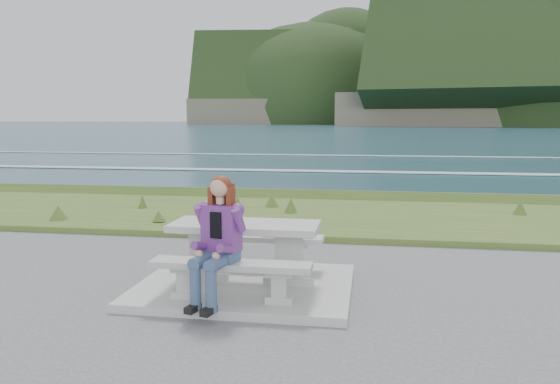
{
  "coord_description": "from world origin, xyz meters",
  "views": [
    {
      "loc": [
        1.5,
        -6.39,
        2.11
      ],
      "look_at": [
        0.23,
        1.2,
        1.08
      ],
      "focal_mm": 35.0,
      "sensor_mm": 36.0,
      "label": 1
    }
  ],
  "objects_px": {
    "picnic_table": "(245,236)",
    "seated_woman": "(215,258)",
    "bench_landward": "(231,270)",
    "bench_seaward": "(257,242)"
  },
  "relations": [
    {
      "from": "bench_seaward",
      "to": "seated_woman",
      "type": "distance_m",
      "value": 1.55
    },
    {
      "from": "bench_landward",
      "to": "bench_seaward",
      "type": "distance_m",
      "value": 1.4
    },
    {
      "from": "seated_woman",
      "to": "bench_seaward",
      "type": "bearing_deg",
      "value": 98.93
    },
    {
      "from": "bench_seaward",
      "to": "seated_woman",
      "type": "height_order",
      "value": "seated_woman"
    },
    {
      "from": "picnic_table",
      "to": "seated_woman",
      "type": "xyz_separation_m",
      "value": [
        -0.14,
        -0.83,
        -0.07
      ]
    },
    {
      "from": "picnic_table",
      "to": "bench_seaward",
      "type": "distance_m",
      "value": 0.74
    },
    {
      "from": "bench_seaward",
      "to": "picnic_table",
      "type": "bearing_deg",
      "value": -90.0
    },
    {
      "from": "picnic_table",
      "to": "bench_seaward",
      "type": "bearing_deg",
      "value": 90.0
    },
    {
      "from": "picnic_table",
      "to": "bench_seaward",
      "type": "xyz_separation_m",
      "value": [
        0.0,
        0.7,
        -0.23
      ]
    },
    {
      "from": "picnic_table",
      "to": "seated_woman",
      "type": "height_order",
      "value": "seated_woman"
    }
  ]
}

